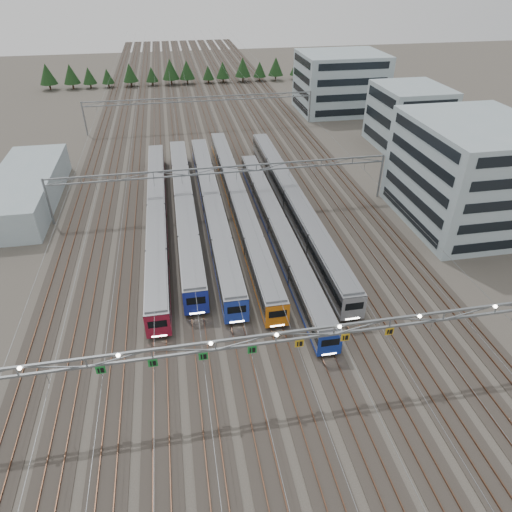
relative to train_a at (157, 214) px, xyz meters
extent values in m
plane|color=#47423A|center=(11.25, -36.52, -2.13)|extent=(400.00, 400.00, 0.00)
cube|color=#2D2823|center=(11.25, 63.48, -2.09)|extent=(54.00, 260.00, 0.08)
cube|color=brown|center=(-14.22, 63.48, -1.97)|extent=(0.08, 260.00, 0.16)
cube|color=brown|center=(36.72, 63.48, -1.97)|extent=(0.08, 260.00, 0.16)
cube|color=brown|center=(10.53, 63.48, -1.97)|extent=(0.08, 260.00, 0.16)
cube|color=brown|center=(11.97, 63.48, -1.97)|extent=(0.08, 260.00, 0.16)
cube|color=black|center=(0.00, 0.05, -1.70)|extent=(2.39, 53.37, 0.36)
cube|color=#95989D|center=(0.00, 0.05, 0.05)|extent=(2.82, 54.46, 3.17)
cube|color=black|center=(0.00, 0.05, 0.43)|extent=(2.88, 54.19, 0.96)
cube|color=maroon|center=(0.00, 0.05, -1.28)|extent=(2.87, 54.19, 0.35)
cube|color=slate|center=(0.00, 0.05, 1.74)|extent=(2.54, 53.37, 0.25)
cube|color=maroon|center=(0.00, -27.13, 0.05)|extent=(2.84, 0.12, 3.17)
cube|color=black|center=(0.00, -27.16, 0.43)|extent=(2.11, 0.10, 0.96)
cube|color=white|center=(0.00, -27.19, -1.33)|extent=(1.69, 0.06, 0.15)
cube|color=black|center=(4.50, 2.06, -1.69)|extent=(2.55, 51.15, 0.39)
cube|color=#95989D|center=(4.50, 2.06, 0.18)|extent=(3.00, 52.19, 3.38)
cube|color=black|center=(4.50, 2.06, 0.58)|extent=(3.06, 51.93, 1.02)
cube|color=#1B2AA3|center=(4.50, 2.06, -1.24)|extent=(3.05, 51.93, 0.38)
cube|color=slate|center=(4.50, 2.06, 1.97)|extent=(2.70, 51.15, 0.27)
cube|color=#1B2AA3|center=(4.50, -23.99, 0.18)|extent=(3.02, 0.12, 3.38)
cube|color=black|center=(4.50, -24.02, 0.58)|extent=(2.25, 0.10, 1.02)
cube|color=white|center=(4.50, -24.05, -1.30)|extent=(1.80, 0.06, 0.16)
cube|color=black|center=(9.00, 1.27, -1.70)|extent=(2.47, 54.26, 0.37)
cube|color=#95989D|center=(9.00, 1.27, 0.11)|extent=(2.91, 55.37, 3.27)
cube|color=black|center=(9.00, 1.27, 0.51)|extent=(2.97, 55.09, 0.99)
cube|color=#203AB0|center=(9.00, 1.27, -1.26)|extent=(2.96, 55.09, 0.36)
cube|color=slate|center=(9.00, 1.27, 1.85)|extent=(2.62, 54.26, 0.26)
cube|color=#203AB0|center=(9.00, -26.37, 0.11)|extent=(2.93, 0.12, 3.27)
cube|color=black|center=(9.00, -26.40, 0.51)|extent=(2.18, 0.10, 0.99)
cube|color=white|center=(9.00, -26.43, -1.31)|extent=(1.74, 0.06, 0.16)
cube|color=black|center=(13.50, 2.44, -1.70)|extent=(2.39, 59.54, 0.36)
cube|color=#95989D|center=(13.50, 2.44, 0.04)|extent=(2.81, 60.75, 3.16)
cube|color=black|center=(13.50, 2.44, 0.42)|extent=(2.87, 60.45, 0.95)
cube|color=orange|center=(13.50, 2.44, -1.28)|extent=(2.86, 60.45, 0.35)
cube|color=slate|center=(13.50, 2.44, 1.72)|extent=(2.53, 59.54, 0.25)
cube|color=orange|center=(13.50, -27.88, 0.04)|extent=(2.83, 0.12, 3.16)
cube|color=black|center=(13.50, -27.91, 0.42)|extent=(2.11, 0.10, 0.95)
cube|color=white|center=(13.50, -27.94, -1.33)|extent=(1.68, 0.06, 0.15)
cube|color=black|center=(18.00, -7.47, -1.71)|extent=(2.29, 50.68, 0.35)
cube|color=#95989D|center=(18.00, -7.47, -0.03)|extent=(2.69, 51.71, 3.03)
cube|color=black|center=(18.00, -7.47, 0.33)|extent=(2.75, 51.45, 0.91)
cube|color=#16319D|center=(18.00, -7.47, -1.31)|extent=(2.74, 51.45, 0.34)
cube|color=slate|center=(18.00, -7.47, 1.58)|extent=(2.42, 50.68, 0.24)
cube|color=#16319D|center=(18.00, -33.27, -0.03)|extent=(2.71, 0.12, 3.03)
cube|color=black|center=(18.00, -33.30, 0.33)|extent=(2.02, 0.10, 0.91)
cube|color=white|center=(18.00, -33.33, -1.36)|extent=(1.62, 0.06, 0.14)
cube|color=black|center=(22.50, 0.70, -1.69)|extent=(2.53, 57.01, 0.38)
cube|color=#95989D|center=(22.50, 0.70, 0.16)|extent=(2.98, 58.17, 3.35)
cube|color=black|center=(22.50, 0.70, 0.56)|extent=(3.04, 57.88, 1.01)
cube|color=gray|center=(22.50, 0.70, -1.25)|extent=(3.03, 57.88, 0.37)
cube|color=slate|center=(22.50, 0.70, 1.94)|extent=(2.68, 57.01, 0.27)
cube|color=gray|center=(22.50, -28.33, 0.16)|extent=(3.00, 0.12, 3.35)
cube|color=black|center=(22.50, -28.36, 0.56)|extent=(2.23, 0.10, 1.01)
cube|color=white|center=(22.50, -28.39, -1.30)|extent=(1.79, 0.06, 0.16)
cube|color=gray|center=(11.25, -36.52, 5.67)|extent=(56.00, 0.22, 0.22)
cube|color=gray|center=(11.25, -36.52, 4.67)|extent=(56.00, 0.22, 0.22)
cube|color=#1A8331|center=(-4.50, -36.64, 4.17)|extent=(0.85, 0.06, 0.85)
cube|color=#1A8331|center=(0.00, -36.64, 4.17)|extent=(0.85, 0.06, 0.85)
cube|color=#1A8331|center=(4.50, -36.64, 4.17)|extent=(0.85, 0.06, 0.85)
cube|color=#1A8331|center=(9.00, -36.64, 4.17)|extent=(0.85, 0.06, 0.85)
cube|color=gold|center=(13.50, -36.64, 4.17)|extent=(0.85, 0.06, 0.85)
cube|color=gold|center=(18.00, -36.64, 4.17)|extent=(0.85, 0.06, 0.85)
cube|color=gold|center=(22.50, -36.64, 4.17)|extent=(0.85, 0.06, 0.85)
cylinder|color=gray|center=(-16.75, 3.48, 1.87)|extent=(0.36, 0.36, 8.00)
cylinder|color=gray|center=(39.25, 3.48, 1.87)|extent=(0.36, 0.36, 8.00)
cube|color=gray|center=(11.25, 3.48, 5.67)|extent=(56.00, 0.22, 0.22)
cube|color=gray|center=(11.25, 3.48, 4.67)|extent=(56.00, 0.22, 0.22)
cylinder|color=gray|center=(-16.75, 48.48, 1.87)|extent=(0.36, 0.36, 8.00)
cylinder|color=gray|center=(39.25, 48.48, 1.87)|extent=(0.36, 0.36, 8.00)
cube|color=gray|center=(11.25, 48.48, 5.67)|extent=(56.00, 0.22, 0.22)
cube|color=gray|center=(11.25, 48.48, 4.67)|extent=(56.00, 0.22, 0.22)
cube|color=#94A9B0|center=(48.81, -7.10, 5.99)|extent=(18.00, 22.00, 16.23)
cube|color=#94A9B0|center=(55.97, 27.89, 4.44)|extent=(14.00, 16.00, 13.13)
cube|color=#94A9B0|center=(50.20, 57.42, 5.48)|extent=(22.00, 18.00, 15.22)
cube|color=#94A9B0|center=(-22.43, 12.33, 0.52)|extent=(10.00, 30.00, 5.29)
camera|label=1|loc=(3.83, -66.48, 34.53)|focal=32.00mm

